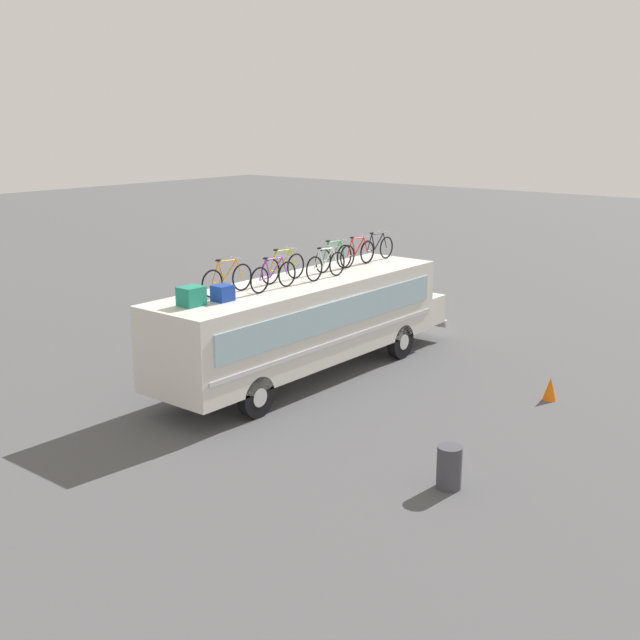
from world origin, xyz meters
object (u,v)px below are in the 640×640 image
rooftop_bicycle_3 (283,267)px  rooftop_bicycle_6 (357,253)px  rooftop_bicycle_7 (377,249)px  rooftop_bicycle_4 (326,265)px  rooftop_bicycle_1 (227,279)px  traffic_cone (550,389)px  rooftop_bicycle_2 (273,276)px  bus (307,319)px  luggage_bag_2 (223,293)px  luggage_bag_1 (191,296)px  rooftop_bicycle_5 (334,257)px  trash_bin (449,467)px

rooftop_bicycle_3 → rooftop_bicycle_6: rooftop_bicycle_3 is taller
rooftop_bicycle_7 → rooftop_bicycle_4: bearing=-170.5°
rooftop_bicycle_1 → rooftop_bicycle_4: size_ratio=1.03×
rooftop_bicycle_3 → traffic_cone: bearing=-64.8°
rooftop_bicycle_1 → rooftop_bicycle_3: same height
rooftop_bicycle_1 → rooftop_bicycle_6: size_ratio=1.03×
rooftop_bicycle_1 → rooftop_bicycle_2: size_ratio=1.01×
traffic_cone → rooftop_bicycle_4: bearing=109.0°
traffic_cone → bus: bearing=111.5°
bus → traffic_cone: size_ratio=17.91×
luggage_bag_2 → rooftop_bicycle_7: rooftop_bicycle_7 is taller
luggage_bag_1 → luggage_bag_2: bearing=-14.5°
rooftop_bicycle_2 → rooftop_bicycle_5: 3.23m
bus → rooftop_bicycle_3: 1.71m
rooftop_bicycle_2 → rooftop_bicycle_3: rooftop_bicycle_3 is taller
luggage_bag_1 → rooftop_bicycle_1: 1.50m
bus → rooftop_bicycle_5: size_ratio=6.44×
rooftop_bicycle_1 → rooftop_bicycle_6: 5.38m
rooftop_bicycle_2 → rooftop_bicycle_6: (4.26, 0.40, 0.01)m
rooftop_bicycle_4 → trash_bin: 8.22m
trash_bin → traffic_cone: (6.22, 0.54, -0.13)m
rooftop_bicycle_2 → rooftop_bicycle_3: (1.01, 0.56, 0.01)m
luggage_bag_2 → rooftop_bicycle_7: (7.12, 0.33, 0.19)m
rooftop_bicycle_2 → rooftop_bicycle_5: size_ratio=1.02×
luggage_bag_1 → rooftop_bicycle_5: size_ratio=0.33×
rooftop_bicycle_1 → rooftop_bicycle_7: size_ratio=1.01×
rooftop_bicycle_3 → rooftop_bicycle_5: (2.18, -0.08, -0.00)m
rooftop_bicycle_2 → traffic_cone: size_ratio=2.84×
luggage_bag_2 → rooftop_bicycle_4: size_ratio=0.27×
luggage_bag_1 → luggage_bag_2: 0.87m
rooftop_bicycle_3 → trash_bin: 8.30m
bus → luggage_bag_2: bearing=-178.2°
rooftop_bicycle_2 → rooftop_bicycle_4: rooftop_bicycle_4 is taller
rooftop_bicycle_2 → trash_bin: rooftop_bicycle_2 is taller
luggage_bag_1 → rooftop_bicycle_3: bearing=3.5°
rooftop_bicycle_5 → traffic_cone: rooftop_bicycle_5 is taller
rooftop_bicycle_4 → rooftop_bicycle_6: size_ratio=1.00×
rooftop_bicycle_6 → trash_bin: size_ratio=1.95×
bus → rooftop_bicycle_2: size_ratio=6.31×
rooftop_bicycle_1 → traffic_cone: 8.98m
rooftop_bicycle_1 → traffic_cone: (5.25, -6.66, -2.94)m
luggage_bag_1 → luggage_bag_2: (0.84, -0.22, -0.03)m
rooftop_bicycle_5 → trash_bin: 9.28m
bus → trash_bin: size_ratio=12.55×
rooftop_bicycle_3 → rooftop_bicycle_6: 3.26m
rooftop_bicycle_2 → rooftop_bicycle_1: bearing=152.3°
rooftop_bicycle_1 → trash_bin: size_ratio=2.02×
rooftop_bicycle_4 → trash_bin: (-4.17, -6.52, -2.79)m
rooftop_bicycle_6 → traffic_cone: 7.11m
trash_bin → luggage_bag_1: bearing=94.1°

